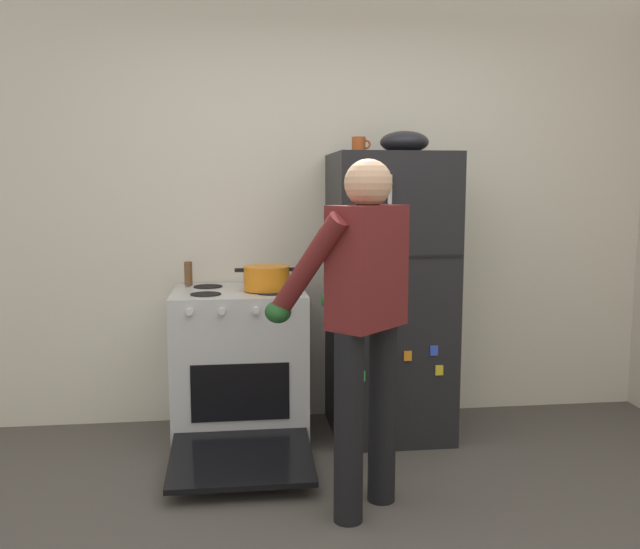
{
  "coord_description": "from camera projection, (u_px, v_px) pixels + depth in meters",
  "views": [
    {
      "loc": [
        -0.51,
        -2.31,
        1.48
      ],
      "look_at": [
        -0.07,
        1.32,
        1.0
      ],
      "focal_mm": 37.74,
      "sensor_mm": 36.0,
      "label": 1
    }
  ],
  "objects": [
    {
      "name": "mixing_bowl",
      "position": [
        404.0,
        142.0,
        3.9
      ],
      "size": [
        0.28,
        0.28,
        0.13
      ],
      "primitive_type": "ellipsoid",
      "color": "black",
      "rests_on": "refrigerator"
    },
    {
      "name": "stove_range",
      "position": [
        240.0,
        366.0,
        3.93
      ],
      "size": [
        0.76,
        1.2,
        0.89
      ],
      "color": "silver",
      "rests_on": "ground"
    },
    {
      "name": "kitchen_wall_back",
      "position": [
        319.0,
        207.0,
        4.27
      ],
      "size": [
        6.0,
        0.1,
        2.7
      ],
      "primitive_type": "cube",
      "color": "silver",
      "rests_on": "ground"
    },
    {
      "name": "person_cook",
      "position": [
        361.0,
        306.0,
        2.99
      ],
      "size": [
        0.65,
        0.68,
        1.6
      ],
      "color": "black",
      "rests_on": "ground"
    },
    {
      "name": "refrigerator",
      "position": [
        389.0,
        295.0,
        4.01
      ],
      "size": [
        0.68,
        0.72,
        1.67
      ],
      "color": "black",
      "rests_on": "ground"
    },
    {
      "name": "coffee_mug",
      "position": [
        359.0,
        145.0,
        3.92
      ],
      "size": [
        0.11,
        0.08,
        0.1
      ],
      "color": "#B24C1E",
      "rests_on": "refrigerator"
    },
    {
      "name": "pepper_mill",
      "position": [
        188.0,
        273.0,
        4.04
      ],
      "size": [
        0.05,
        0.05,
        0.14
      ],
      "primitive_type": "cylinder",
      "color": "brown",
      "rests_on": "stove_range"
    },
    {
      "name": "red_pot",
      "position": [
        267.0,
        278.0,
        3.85
      ],
      "size": [
        0.36,
        0.26,
        0.14
      ],
      "color": "orange",
      "rests_on": "stove_range"
    }
  ]
}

